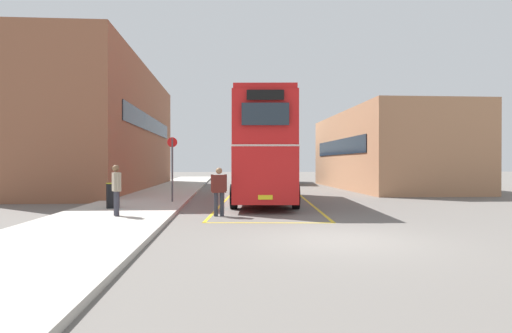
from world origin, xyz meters
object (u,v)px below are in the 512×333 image
litter_bin (113,195)px  bus_stop_sign (172,163)px  double_decker_bus (264,149)px  single_deck_bus (280,166)px  pedestrian_boarding (219,188)px  pedestrian_waiting_near (116,187)px

litter_bin → bus_stop_sign: bus_stop_sign is taller
double_decker_bus → single_deck_bus: double_decker_bus is taller
pedestrian_boarding → litter_bin: size_ratio=1.76×
litter_bin → bus_stop_sign: size_ratio=0.34×
double_decker_bus → litter_bin: (-6.13, -3.86, -1.89)m
double_decker_bus → single_deck_bus: (3.12, 18.95, -0.88)m
double_decker_bus → litter_bin: size_ratio=11.21×
double_decker_bus → pedestrian_waiting_near: bearing=-130.1°
bus_stop_sign → litter_bin: bearing=-126.3°
single_deck_bus → pedestrian_boarding: single_deck_bus is taller
pedestrian_boarding → pedestrian_waiting_near: pedestrian_waiting_near is taller
single_deck_bus → bus_stop_sign: single_deck_bus is taller
double_decker_bus → litter_bin: bearing=-147.8°
double_decker_bus → litter_bin: 7.49m
single_deck_bus → litter_bin: (-9.25, -22.81, -1.01)m
double_decker_bus → pedestrian_boarding: bearing=-110.5°
double_decker_bus → pedestrian_waiting_near: double_decker_bus is taller
double_decker_bus → single_deck_bus: bearing=80.7°
litter_bin → pedestrian_waiting_near: bearing=-73.3°
double_decker_bus → pedestrian_boarding: (-2.08, -5.55, -1.53)m
double_decker_bus → bus_stop_sign: bearing=-163.4°
double_decker_bus → pedestrian_boarding: double_decker_bus is taller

